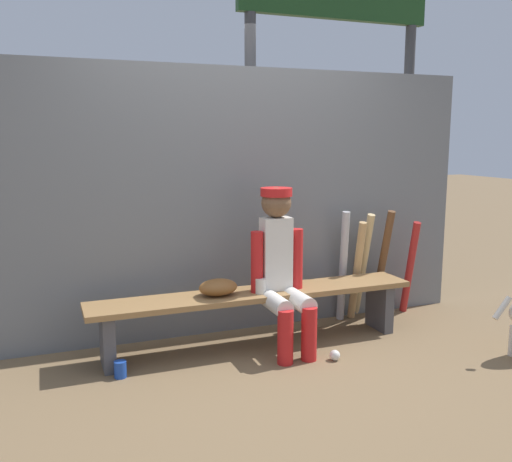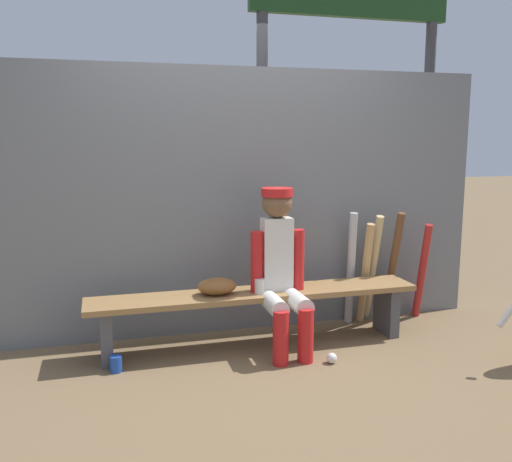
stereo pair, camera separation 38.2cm
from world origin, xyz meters
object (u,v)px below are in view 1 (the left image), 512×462
Objects in this scene: baseball at (335,355)px; bat_aluminum_silver at (343,266)px; bat_aluminum_red at (410,268)px; scoreboard at (342,31)px; dugout_bench at (256,303)px; cup_on_bench at (261,286)px; bat_wood_tan at (357,271)px; bat_wood_natural at (363,265)px; player_seated at (282,265)px; bat_wood_dark at (382,263)px; cup_on_ground at (120,369)px; baseball_glove at (218,287)px.

bat_aluminum_silver is at bearing 57.04° from baseball.
bat_aluminum_red is 2.25m from scoreboard.
dugout_bench is 0.16m from cup_on_bench.
bat_wood_tan is at bearing 178.06° from bat_aluminum_red.
baseball is (-0.48, -0.74, -0.43)m from bat_aluminum_silver.
player_seated is at bearing -156.04° from bat_wood_natural.
bat_wood_tan is at bearing -175.50° from bat_wood_dark.
bat_wood_natural reaches higher than baseball.
scoreboard is (-0.03, 0.74, 2.04)m from bat_wood_dark.
cup_on_bench is at bearing -162.74° from bat_wood_tan.
dugout_bench is 22.25× the size of cup_on_bench.
bat_wood_dark is 0.26× the size of scoreboard.
bat_wood_natural reaches higher than cup_on_ground.
baseball_glove is (-0.45, 0.10, -0.15)m from player_seated.
bat_wood_natural is 1.16m from cup_on_bench.
baseball_glove is 0.30× the size of bat_wood_dark.
bat_aluminum_silver reaches higher than dugout_bench.
bat_wood_tan reaches higher than baseball_glove.
bat_wood_tan is at bearing -16.86° from bat_aluminum_silver.
scoreboard reaches higher than cup_on_ground.
baseball is at bearing -131.97° from bat_wood_natural.
bat_wood_natural is 1.10× the size of bat_aluminum_red.
bat_wood_natural is at bearing 9.06° from bat_aluminum_silver.
baseball is at bearing -10.07° from cup_on_ground.
player_seated is 0.74m from baseball.
bat_wood_natural is at bearing 48.03° from baseball.
bat_aluminum_silver is 0.64m from bat_aluminum_red.
scoreboard is at bearing 39.34° from dugout_bench.
player_seated reaches higher than baseball.
bat_aluminum_red is 1.36m from baseball.
player_seated is 1.43m from bat_aluminum_red.
scoreboard is (1.23, 1.07, 2.03)m from cup_on_bench.
baseball_glove is 2.55× the size of cup_on_ground.
bat_wood_natural reaches higher than bat_wood_tan.
dugout_bench is at bearing -167.96° from bat_wood_dark.
cup_on_ground is at bearing -165.85° from bat_aluminum_silver.
player_seated reaches higher than cup_on_ground.
baseball is at bearing -44.53° from cup_on_bench.
bat_wood_dark is 12.77× the size of baseball.
baseball is (0.71, -0.45, -0.44)m from baseball_glove.
dugout_bench is 0.36m from player_seated.
bat_wood_natural is 2.23m from cup_on_ground.
bat_aluminum_red is at bearing -8.44° from bat_wood_dark.
bat_wood_natural is at bearing 19.01° from cup_on_bench.
scoreboard is at bearing 41.23° from cup_on_bench.
scoreboard is at bearing 45.99° from player_seated.
bat_aluminum_silver is 0.94m from cup_on_bench.
baseball_glove is 0.32× the size of bat_wood_tan.
bat_wood_dark reaches higher than bat_wood_tan.
baseball is 1.46m from cup_on_ground.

